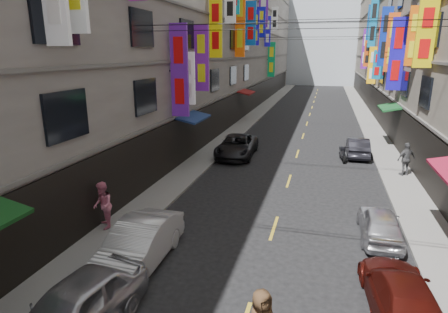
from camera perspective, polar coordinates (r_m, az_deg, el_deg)
The scene contains 17 objects.
sidewalk_left at distance 39.32m, azimuth 3.74°, elevation 5.53°, with size 2.00×90.00×0.12m, color slate.
sidewalk_right at distance 38.81m, azimuth 21.42°, elevation 4.35°, with size 2.00×90.00×0.12m, color slate.
building_row_left at distance 40.42m, azimuth -4.84°, elevation 19.19°, with size 10.14×90.00×19.00m.
haze_block at distance 88.06m, azimuth 14.83°, elevation 17.76°, with size 18.00×8.00×22.00m, color #B1BBC5.
shop_signage at distance 31.45m, azimuth 12.75°, elevation 19.19°, with size 14.00×55.00×11.85m.
street_awnings at distance 22.49m, azimuth 7.51°, elevation 5.45°, with size 13.99×35.20×0.41m.
overhead_cables at distance 26.08m, azimuth 12.19°, elevation 19.42°, with size 14.00×38.04×1.24m.
lane_markings at distance 35.67m, azimuth 12.26°, elevation 4.07°, with size 0.12×80.20×0.01m.
scooter_far_right at distance 25.83m, azimuth 17.61°, elevation 0.35°, with size 0.55×1.80×1.14m.
car_left_near at distance 10.70m, azimuth -21.84°, elevation -20.84°, with size 1.76×4.37×1.49m, color #BABABF.
car_left_mid at distance 13.08m, azimuth -12.90°, elevation -12.95°, with size 1.58×4.52×1.49m, color silver.
car_left_far at distance 25.67m, azimuth 1.98°, elevation 1.62°, with size 2.37×5.14×1.43m, color black.
car_right_near at distance 11.78m, azimuth 25.32°, elevation -18.42°, with size 1.70×4.19×1.22m, color #4E120D.
car_right_mid at distance 15.64m, azimuth 22.67°, elevation -9.42°, with size 1.46×3.62×1.23m, color silver.
car_right_far at distance 27.19m, azimuth 19.69°, elevation 1.36°, with size 1.38×3.95×1.30m, color #24232A.
pedestrian_lfar at distance 15.64m, azimuth -18.01°, elevation -7.12°, with size 0.93×0.64×1.91m, color pink.
pedestrian_rfar at distance 23.56m, azimuth 26.00°, elevation -0.36°, with size 1.12×0.64×1.91m, color #505053.
Camera 1 is at (1.68, 4.05, 6.91)m, focal length 30.00 mm.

